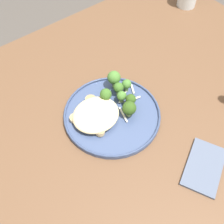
{
  "coord_description": "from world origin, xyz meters",
  "views": [
    {
      "loc": [
        0.32,
        0.36,
        1.41
      ],
      "look_at": [
        0.03,
        -0.0,
        0.76
      ],
      "focal_mm": 43.21,
      "sensor_mm": 36.0,
      "label": 1
    }
  ],
  "objects": [
    {
      "name": "seared_scallop_half_hidden",
      "position": [
        0.09,
        -0.03,
        0.76
      ],
      "size": [
        0.02,
        0.02,
        0.02
      ],
      "color": "#E5C689",
      "rests_on": "dinner_plate"
    },
    {
      "name": "seared_scallop_front_small",
      "position": [
        0.04,
        0.01,
        0.76
      ],
      "size": [
        0.03,
        0.03,
        0.01
      ],
      "color": "#E5C689",
      "rests_on": "dinner_plate"
    },
    {
      "name": "noodle_bed",
      "position": [
        0.08,
        -0.02,
        0.77
      ],
      "size": [
        0.14,
        0.13,
        0.04
      ],
      "color": "beige",
      "rests_on": "dinner_plate"
    },
    {
      "name": "onion_sliver_pale_crescent",
      "position": [
        -0.04,
        -0.03,
        0.75
      ],
      "size": [
        0.05,
        0.03,
        0.0
      ],
      "primitive_type": "cube",
      "rotation": [
        0.0,
        0.0,
        3.59
      ],
      "color": "silver",
      "rests_on": "dinner_plate"
    },
    {
      "name": "seared_scallop_tilted_round",
      "position": [
        0.13,
        -0.05,
        0.76
      ],
      "size": [
        0.03,
        0.03,
        0.01
      ],
      "color": "#E5C689",
      "rests_on": "dinner_plate"
    },
    {
      "name": "seared_scallop_center_golden",
      "position": [
        0.06,
        -0.03,
        0.76
      ],
      "size": [
        0.02,
        0.02,
        0.02
      ],
      "color": "beige",
      "rests_on": "dinner_plate"
    },
    {
      "name": "folded_napkin",
      "position": [
        -0.06,
        0.28,
        0.74
      ],
      "size": [
        0.17,
        0.15,
        0.01
      ],
      "primitive_type": "cube",
      "rotation": [
        0.0,
        0.0,
        0.46
      ],
      "color": "#4C566B",
      "rests_on": "wooden_dining_table"
    },
    {
      "name": "onion_sliver_curled_piece",
      "position": [
        -0.08,
        -0.03,
        0.75
      ],
      "size": [
        0.02,
        0.04,
        0.0
      ],
      "primitive_type": "cube",
      "rotation": [
        0.0,
        0.0,
        1.1
      ],
      "color": "silver",
      "rests_on": "dinner_plate"
    },
    {
      "name": "broccoli_floret_rear_charred",
      "position": [
        -0.01,
        0.03,
        0.78
      ],
      "size": [
        0.04,
        0.04,
        0.06
      ],
      "color": "#89A356",
      "rests_on": "dinner_plate"
    },
    {
      "name": "dinner_plate",
      "position": [
        0.03,
        -0.0,
        0.75
      ],
      "size": [
        0.29,
        0.29,
        0.02
      ],
      "color": "#38476B",
      "rests_on": "wooden_dining_table"
    },
    {
      "name": "broccoli_floret_split_head",
      "position": [
        -0.03,
        0.01,
        0.78
      ],
      "size": [
        0.03,
        0.03,
        0.05
      ],
      "color": "#7A994C",
      "rests_on": "dinner_plate"
    },
    {
      "name": "seared_scallop_on_noodles",
      "position": [
        0.1,
        0.03,
        0.76
      ],
      "size": [
        0.03,
        0.03,
        0.02
      ],
      "color": "#DBB77A",
      "rests_on": "dinner_plate"
    },
    {
      "name": "ground",
      "position": [
        0.0,
        0.0,
        0.0
      ],
      "size": [
        6.0,
        6.0,
        0.0
      ],
      "primitive_type": "plane",
      "color": "#47423D"
    },
    {
      "name": "broccoli_floret_center_pile",
      "position": [
        -0.03,
        -0.05,
        0.78
      ],
      "size": [
        0.03,
        0.03,
        0.05
      ],
      "color": "#89A356",
      "rests_on": "dinner_plate"
    },
    {
      "name": "broccoli_floret_front_edge",
      "position": [
        -0.04,
        -0.08,
        0.79
      ],
      "size": [
        0.04,
        0.04,
        0.06
      ],
      "color": "#7A994C",
      "rests_on": "dinner_plate"
    },
    {
      "name": "broccoli_floret_left_leaning",
      "position": [
        -0.02,
        -0.02,
        0.78
      ],
      "size": [
        0.03,
        0.03,
        0.04
      ],
      "color": "#89A356",
      "rests_on": "dinner_plate"
    },
    {
      "name": "broccoli_floret_right_tilted",
      "position": [
        -0.06,
        -0.04,
        0.78
      ],
      "size": [
        0.03,
        0.03,
        0.05
      ],
      "color": "#7A994C",
      "rests_on": "dinner_plate"
    },
    {
      "name": "onion_sliver_short_strip",
      "position": [
        0.01,
        0.02,
        0.75
      ],
      "size": [
        0.02,
        0.06,
        0.0
      ],
      "primitive_type": "cube",
      "rotation": [
        0.0,
        0.0,
        1.3
      ],
      "color": "silver",
      "rests_on": "dinner_plate"
    },
    {
      "name": "wooden_dining_table",
      "position": [
        0.0,
        0.0,
        0.66
      ],
      "size": [
        1.4,
        1.0,
        0.74
      ],
      "color": "brown",
      "rests_on": "ground"
    },
    {
      "name": "seared_scallop_left_edge",
      "position": [
        0.05,
        -0.07,
        0.76
      ],
      "size": [
        0.03,
        0.03,
        0.02
      ],
      "color": "#DBB77A",
      "rests_on": "dinner_plate"
    },
    {
      "name": "broccoli_floret_small_sprig",
      "position": [
        0.02,
        -0.05,
        0.79
      ],
      "size": [
        0.04,
        0.04,
        0.06
      ],
      "color": "#7A994C",
      "rests_on": "dinner_plate"
    },
    {
      "name": "onion_sliver_long_sliver",
      "position": [
        -0.05,
        0.0,
        0.75
      ],
      "size": [
        0.05,
        0.01,
        0.0
      ],
      "primitive_type": "cube",
      "rotation": [
        0.0,
        0.0,
        6.09
      ],
      "color": "silver",
      "rests_on": "dinner_plate"
    },
    {
      "name": "seared_scallop_rear_pale",
      "position": [
        0.05,
        -0.01,
        0.76
      ],
      "size": [
        0.03,
        0.03,
        0.01
      ],
      "color": "#DBB77A",
      "rests_on": "dinner_plate"
    }
  ]
}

